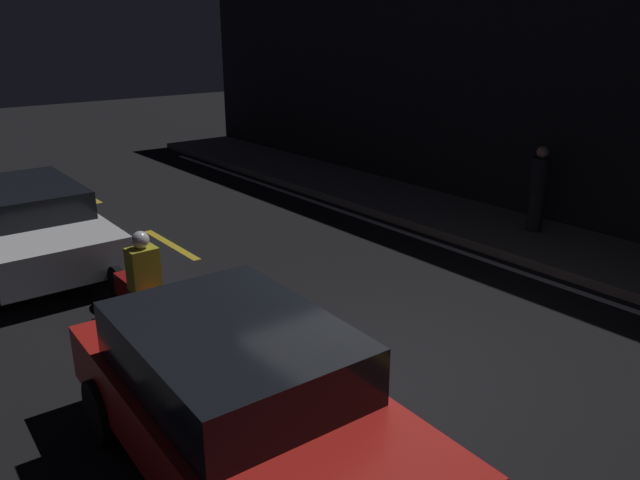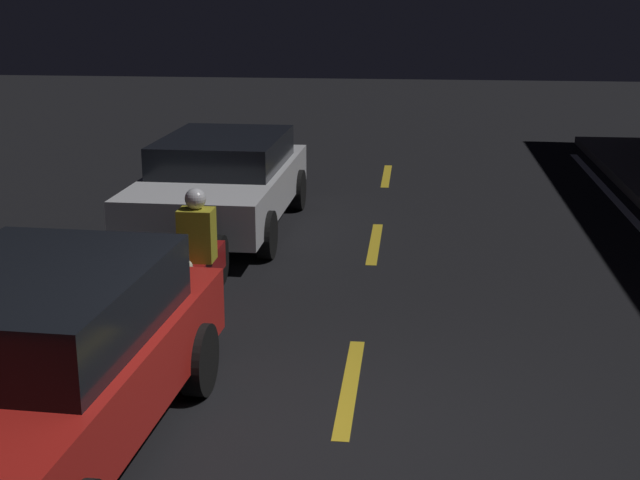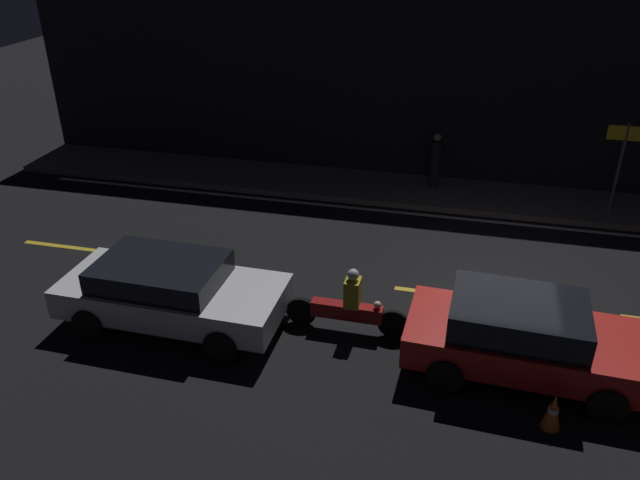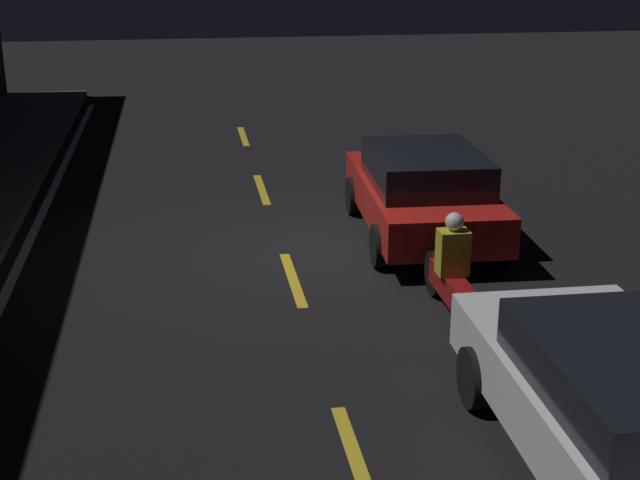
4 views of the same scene
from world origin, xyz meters
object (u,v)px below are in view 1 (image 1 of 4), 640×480
Objects in this scene: sedan_white at (27,223)px; taxi_red at (242,398)px; pedestrian at (538,189)px; motorcycle at (143,290)px.

taxi_red is at bearing 1.23° from sedan_white.
taxi_red is 7.87m from pedestrian.
motorcycle is (3.36, 0.48, -0.17)m from sedan_white.
sedan_white is 3.40m from motorcycle.
taxi_red is (6.50, 0.02, 0.03)m from sedan_white.
sedan_white is 8.82m from pedestrian.
pedestrian reaches higher than motorcycle.
sedan_white is 1.04× the size of taxi_red.
taxi_red is at bearing -74.84° from pedestrian.
pedestrian is (1.08, 7.13, 0.40)m from motorcycle.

